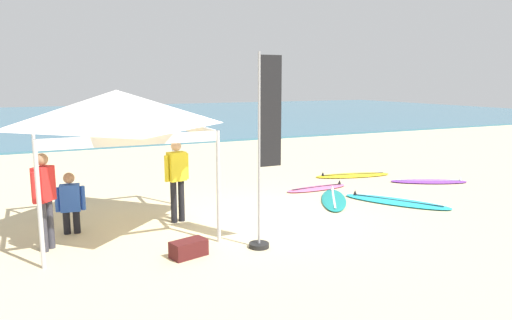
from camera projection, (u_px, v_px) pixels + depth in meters
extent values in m
plane|color=beige|center=(267.00, 218.00, 10.17)|extent=(80.00, 80.00, 0.00)
cube|color=#386B84|center=(93.00, 118.00, 37.14)|extent=(80.00, 36.00, 0.10)
cylinder|color=#B7B7BC|center=(39.00, 205.00, 7.29)|extent=(0.07, 0.07, 2.05)
cylinder|color=#B7B7BC|center=(218.00, 187.00, 8.54)|extent=(0.07, 0.07, 2.05)
cylinder|color=#B7B7BC|center=(36.00, 172.00, 9.92)|extent=(0.07, 0.07, 2.05)
cylinder|color=#B7B7BC|center=(174.00, 162.00, 11.17)|extent=(0.07, 0.07, 2.05)
cube|color=white|center=(134.00, 140.00, 7.76)|extent=(2.95, 0.03, 0.18)
cube|color=white|center=(107.00, 125.00, 10.39)|extent=(2.95, 0.03, 0.18)
cube|color=white|center=(34.00, 135.00, 8.45)|extent=(0.03, 2.95, 0.18)
cube|color=white|center=(192.00, 128.00, 9.70)|extent=(0.03, 2.95, 0.18)
pyramid|color=white|center=(117.00, 108.00, 9.00)|extent=(3.07, 3.07, 0.70)
ellipsoid|color=purple|center=(429.00, 181.00, 13.74)|extent=(2.23, 1.53, 0.07)
cube|color=white|center=(429.00, 180.00, 13.73)|extent=(1.69, 0.89, 0.01)
cone|color=white|center=(460.00, 178.00, 13.70)|extent=(0.09, 0.09, 0.12)
ellipsoid|color=#23B2CC|center=(396.00, 202.00, 11.44)|extent=(1.94, 2.55, 0.07)
cube|color=black|center=(397.00, 200.00, 11.43)|extent=(1.18, 1.89, 0.01)
cone|color=black|center=(355.00, 192.00, 11.99)|extent=(0.09, 0.09, 0.12)
ellipsoid|color=yellow|center=(353.00, 175.00, 14.62)|extent=(2.49, 1.14, 0.07)
cube|color=black|center=(353.00, 174.00, 14.62)|extent=(2.01, 0.48, 0.01)
cone|color=black|center=(323.00, 174.00, 14.39)|extent=(0.09, 0.09, 0.12)
ellipsoid|color=#19847F|center=(334.00, 200.00, 11.62)|extent=(1.68, 2.18, 0.07)
cube|color=white|center=(334.00, 198.00, 11.62)|extent=(1.04, 1.60, 0.01)
cone|color=white|center=(332.00, 188.00, 12.49)|extent=(0.09, 0.09, 0.12)
ellipsoid|color=pink|center=(317.00, 188.00, 12.87)|extent=(1.90, 0.60, 0.07)
cube|color=black|center=(317.00, 187.00, 12.86)|extent=(1.60, 0.12, 0.01)
cone|color=black|center=(340.00, 182.00, 13.21)|extent=(0.09, 0.09, 0.12)
cylinder|color=#383842|center=(43.00, 227.00, 8.12)|extent=(0.13, 0.13, 0.88)
cylinder|color=#383842|center=(50.00, 224.00, 8.29)|extent=(0.13, 0.13, 0.88)
cube|color=red|center=(43.00, 184.00, 8.09)|extent=(0.40, 0.42, 0.60)
sphere|color=#9E7051|center=(42.00, 159.00, 8.02)|extent=(0.21, 0.21, 0.21)
cylinder|color=red|center=(34.00, 188.00, 7.87)|extent=(0.09, 0.09, 0.54)
cylinder|color=red|center=(52.00, 182.00, 8.31)|extent=(0.09, 0.09, 0.54)
cylinder|color=black|center=(181.00, 201.00, 9.91)|extent=(0.13, 0.13, 0.88)
cylinder|color=black|center=(174.00, 202.00, 9.80)|extent=(0.13, 0.13, 0.88)
cube|color=yellow|center=(177.00, 166.00, 9.73)|extent=(0.40, 0.29, 0.60)
sphere|color=tan|center=(176.00, 146.00, 9.66)|extent=(0.21, 0.21, 0.21)
cylinder|color=yellow|center=(186.00, 166.00, 9.88)|extent=(0.09, 0.09, 0.54)
cylinder|color=yellow|center=(167.00, 169.00, 9.60)|extent=(0.09, 0.09, 0.54)
cylinder|color=black|center=(67.00, 223.00, 9.10)|extent=(0.13, 0.13, 0.45)
cylinder|color=black|center=(77.00, 222.00, 9.16)|extent=(0.13, 0.13, 0.45)
cube|color=#2851B2|center=(70.00, 198.00, 9.05)|extent=(0.39, 0.27, 0.52)
sphere|color=#9E7051|center=(69.00, 178.00, 8.99)|extent=(0.21, 0.21, 0.21)
cylinder|color=#2851B2|center=(57.00, 200.00, 8.98)|extent=(0.09, 0.09, 0.47)
cylinder|color=#2851B2|center=(83.00, 198.00, 9.12)|extent=(0.09, 0.09, 0.47)
cylinder|color=#99999E|center=(259.00, 153.00, 8.12)|extent=(0.04, 0.04, 3.40)
cube|color=black|center=(271.00, 112.00, 8.09)|extent=(0.40, 0.02, 1.90)
cylinder|color=black|center=(259.00, 245.00, 8.39)|extent=(0.36, 0.36, 0.08)
cube|color=#4C1919|center=(189.00, 248.00, 7.94)|extent=(0.66, 0.46, 0.28)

